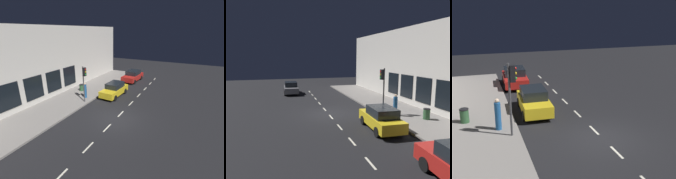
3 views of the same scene
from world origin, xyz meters
The scene contains 9 objects.
ground_plane centered at (0.00, 0.00, 0.00)m, with size 60.00×60.00×0.00m, color black.
sidewalk centered at (6.25, 0.00, 0.07)m, with size 4.50×32.00×0.15m.
building_facade centered at (8.80, 0.00, 3.91)m, with size 0.65×32.00×7.84m.
lane_centre_line centered at (0.00, -1.00, 0.00)m, with size 0.12×27.20×0.01m.
traffic_light centered at (4.33, -1.46, 2.89)m, with size 0.46×0.32×3.80m.
parked_car_0 centered at (2.79, -11.46, 0.79)m, with size 2.15×4.32×1.58m.
parked_car_1 centered at (2.57, -4.78, 0.79)m, with size 1.95×4.13×1.58m.
pedestrian_0 centered at (5.03, -2.42, 0.97)m, with size 0.34×0.34×1.76m.
trash_bin centered at (6.80, -4.01, 0.57)m, with size 0.52×0.52×0.83m.
Camera 1 is at (-5.50, 11.33, 7.35)m, focal length 26.17 mm.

